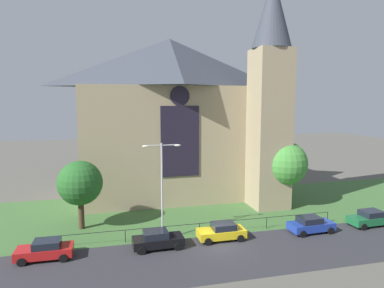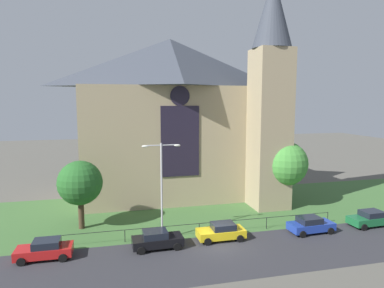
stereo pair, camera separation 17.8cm
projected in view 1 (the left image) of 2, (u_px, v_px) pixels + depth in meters
name	position (u px, v px, depth m)	size (l,w,h in m)	color
ground	(191.00, 209.00, 38.90)	(160.00, 160.00, 0.00)	#56544C
road_asphalt	(227.00, 255.00, 27.34)	(120.00, 8.00, 0.01)	#2D2D33
grass_verge	(196.00, 215.00, 36.98)	(120.00, 20.00, 0.01)	#3D6633
church_building	(177.00, 117.00, 43.77)	(23.20, 16.20, 26.00)	tan
iron_railing	(200.00, 225.00, 31.30)	(26.85, 0.07, 1.13)	black
tree_left_near	(80.00, 183.00, 32.51)	(4.23, 4.23, 6.61)	#423021
tree_right_near	(285.00, 164.00, 39.16)	(5.10, 5.10, 7.68)	#423021
streetlamp_near	(162.00, 179.00, 29.83)	(3.37, 0.26, 8.63)	#B2B2B7
parked_car_red	(45.00, 250.00, 26.56)	(4.22, 2.07, 1.51)	#B21919
parked_car_black	(157.00, 240.00, 28.53)	(4.25, 2.12, 1.51)	black
parked_car_yellow	(222.00, 231.00, 30.31)	(4.20, 2.02, 1.51)	gold
parked_car_blue	(311.00, 225.00, 32.01)	(4.26, 2.15, 1.51)	#1E3899
parked_car_green	(370.00, 218.00, 33.77)	(4.26, 2.15, 1.51)	#196033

